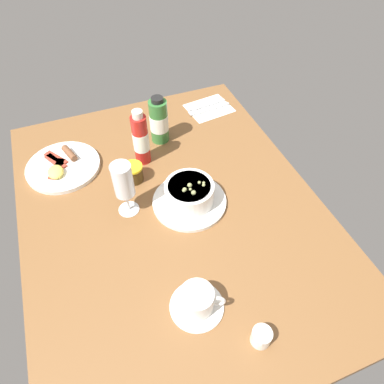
{
  "coord_description": "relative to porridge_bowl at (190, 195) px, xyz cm",
  "views": [
    {
      "loc": [
        -61.83,
        17.76,
        78.88
      ],
      "look_at": [
        -1.95,
        -5.58,
        6.78
      ],
      "focal_mm": 32.86,
      "sensor_mm": 36.0,
      "label": 1
    }
  ],
  "objects": [
    {
      "name": "jam_jar",
      "position": [
        15.29,
        12.53,
        -0.66
      ],
      "size": [
        6.02,
        6.02,
        5.75
      ],
      "color": "#412E12",
      "rests_on": "ground_plane"
    },
    {
      "name": "coffee_cup",
      "position": [
        -29.9,
        9.65,
        -0.47
      ],
      "size": [
        12.69,
        12.69,
        6.67
      ],
      "color": "white",
      "rests_on": "ground_plane"
    },
    {
      "name": "cutlery_setting",
      "position": [
        41.6,
        -23.47,
        -3.31
      ],
      "size": [
        15.18,
        17.64,
        0.9
      ],
      "color": "white",
      "rests_on": "ground_plane"
    },
    {
      "name": "porridge_bowl",
      "position": [
        0.0,
        0.0,
        0.0
      ],
      "size": [
        21.5,
        21.5,
        8.2
      ],
      "color": "white",
      "rests_on": "ground_plane"
    },
    {
      "name": "breakfast_plate",
      "position": [
        28.29,
        32.48,
        -2.63
      ],
      "size": [
        23.17,
        23.17,
        3.7
      ],
      "color": "white",
      "rests_on": "ground_plane"
    },
    {
      "name": "creamer_jug",
      "position": [
        -42.04,
        -0.27,
        -1.43
      ],
      "size": [
        5.23,
        4.4,
        4.78
      ],
      "color": "white",
      "rests_on": "ground_plane"
    },
    {
      "name": "ground_plane",
      "position": [
        0.23,
        5.52,
        -5.07
      ],
      "size": [
        110.0,
        84.0,
        3.0
      ],
      "primitive_type": "cube",
      "color": "brown"
    },
    {
      "name": "wine_glass",
      "position": [
        4.23,
        17.13,
        7.8
      ],
      "size": [
        5.96,
        5.96,
        17.34
      ],
      "color": "white",
      "rests_on": "ground_plane"
    },
    {
      "name": "sauce_bottle_green",
      "position": [
        30.88,
        -0.98,
        4.17
      ],
      "size": [
        6.19,
        6.19,
        16.66
      ],
      "color": "#337233",
      "rests_on": "ground_plane"
    },
    {
      "name": "sauce_bottle_red",
      "position": [
        22.78,
        7.4,
        5.17
      ],
      "size": [
        5.0,
        5.0,
        19.14
      ],
      "color": "#B21E19",
      "rests_on": "ground_plane"
    }
  ]
}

